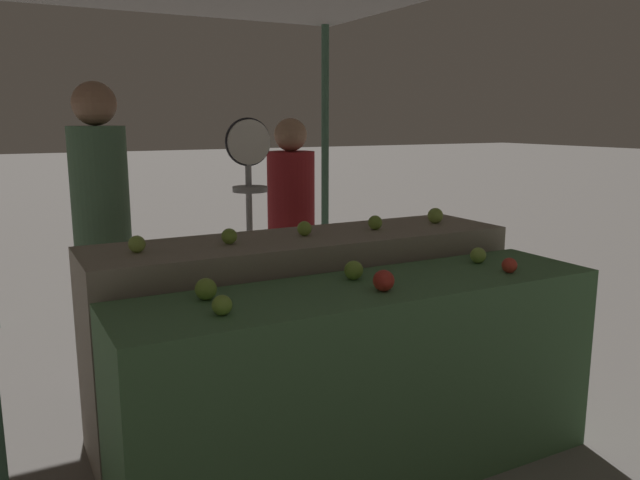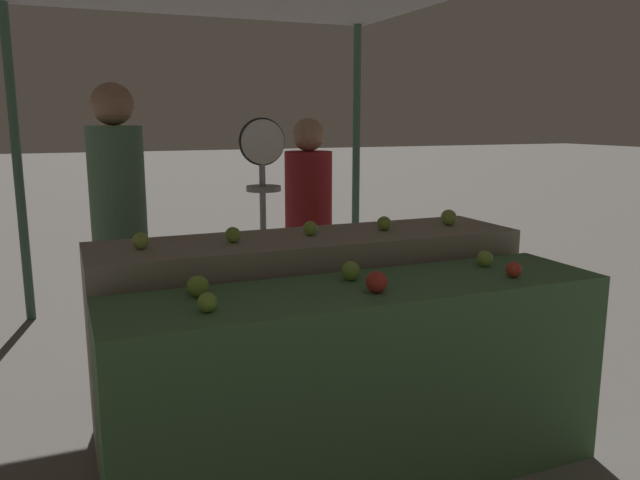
% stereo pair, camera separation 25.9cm
% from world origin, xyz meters
% --- Properties ---
extents(ground_plane, '(60.00, 60.00, 0.00)m').
position_xyz_m(ground_plane, '(0.00, 0.00, 0.00)').
color(ground_plane, slate).
extents(display_counter_front, '(2.16, 0.55, 0.88)m').
position_xyz_m(display_counter_front, '(0.00, 0.00, 0.44)').
color(display_counter_front, '#4C7A4C').
rests_on(display_counter_front, ground_plane).
extents(display_counter_back, '(2.16, 0.55, 0.99)m').
position_xyz_m(display_counter_back, '(0.00, 0.60, 0.49)').
color(display_counter_back, gray).
rests_on(display_counter_back, ground_plane).
extents(apple_front_0, '(0.07, 0.07, 0.07)m').
position_xyz_m(apple_front_0, '(-0.68, -0.10, 0.91)').
color(apple_front_0, '#7AA338').
rests_on(apple_front_0, display_counter_front).
extents(apple_front_1, '(0.09, 0.09, 0.09)m').
position_xyz_m(apple_front_1, '(0.00, -0.10, 0.92)').
color(apple_front_1, '#B72D23').
rests_on(apple_front_1, display_counter_front).
extents(apple_front_2, '(0.07, 0.07, 0.07)m').
position_xyz_m(apple_front_2, '(0.68, -0.12, 0.91)').
color(apple_front_2, red).
rests_on(apple_front_2, display_counter_front).
extents(apple_front_3, '(0.09, 0.09, 0.09)m').
position_xyz_m(apple_front_3, '(-0.67, 0.12, 0.92)').
color(apple_front_3, '#7AA338').
rests_on(apple_front_3, display_counter_front).
extents(apple_front_4, '(0.08, 0.08, 0.08)m').
position_xyz_m(apple_front_4, '(-0.01, 0.11, 0.92)').
color(apple_front_4, '#7AA338').
rests_on(apple_front_4, display_counter_front).
extents(apple_front_5, '(0.08, 0.08, 0.08)m').
position_xyz_m(apple_front_5, '(0.69, 0.10, 0.92)').
color(apple_front_5, '#8EB247').
rests_on(apple_front_5, display_counter_front).
extents(apple_back_0, '(0.08, 0.08, 0.08)m').
position_xyz_m(apple_back_0, '(-0.83, 0.60, 1.03)').
color(apple_back_0, '#8EB247').
rests_on(apple_back_0, display_counter_back).
extents(apple_back_1, '(0.07, 0.07, 0.07)m').
position_xyz_m(apple_back_1, '(-0.41, 0.59, 1.03)').
color(apple_back_1, '#7AA338').
rests_on(apple_back_1, display_counter_back).
extents(apple_back_2, '(0.07, 0.07, 0.07)m').
position_xyz_m(apple_back_2, '(-0.00, 0.61, 1.03)').
color(apple_back_2, '#84AD3D').
rests_on(apple_back_2, display_counter_back).
extents(apple_back_3, '(0.08, 0.08, 0.08)m').
position_xyz_m(apple_back_3, '(0.41, 0.59, 1.03)').
color(apple_back_3, '#7AA338').
rests_on(apple_back_3, display_counter_back).
extents(apple_back_4, '(0.09, 0.09, 0.09)m').
position_xyz_m(apple_back_4, '(0.82, 0.60, 1.03)').
color(apple_back_4, '#8EB247').
rests_on(apple_back_4, display_counter_back).
extents(produce_scale, '(0.27, 0.20, 1.57)m').
position_xyz_m(produce_scale, '(-0.06, 1.18, 1.14)').
color(produce_scale, '#99999E').
rests_on(produce_scale, ground_plane).
extents(person_vendor_at_scale, '(0.34, 0.34, 1.57)m').
position_xyz_m(person_vendor_at_scale, '(0.32, 1.43, 0.92)').
color(person_vendor_at_scale, '#2D2D38').
rests_on(person_vendor_at_scale, ground_plane).
extents(person_customer_left, '(0.32, 0.32, 1.76)m').
position_xyz_m(person_customer_left, '(-0.85, 1.37, 1.04)').
color(person_customer_left, '#2D2D38').
rests_on(person_customer_left, ground_plane).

